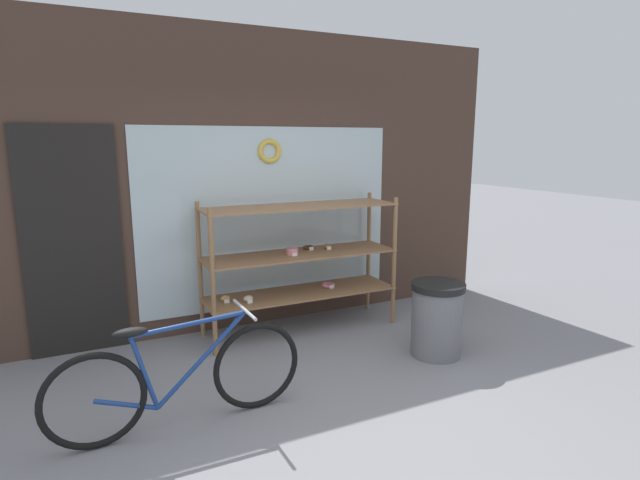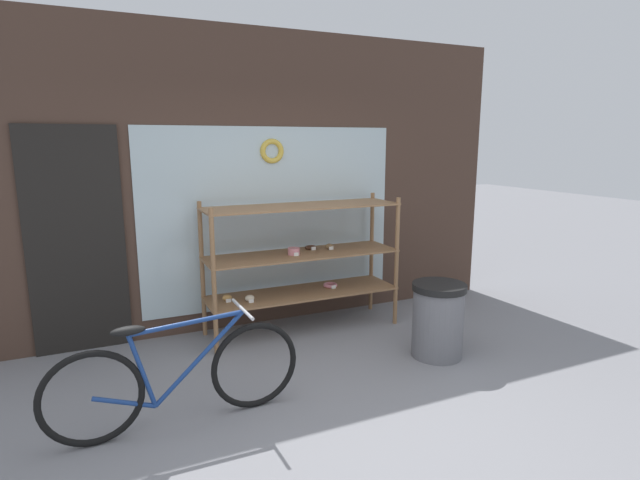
% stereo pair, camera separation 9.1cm
% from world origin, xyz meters
% --- Properties ---
extents(ground_plane, '(30.00, 30.00, 0.00)m').
position_xyz_m(ground_plane, '(0.00, 0.00, 0.00)').
color(ground_plane, gray).
extents(storefront_facade, '(5.92, 0.13, 3.07)m').
position_xyz_m(storefront_facade, '(-0.05, 2.28, 1.50)').
color(storefront_facade, '#473328').
rests_on(storefront_facade, ground_plane).
extents(display_case, '(2.00, 0.57, 1.38)m').
position_xyz_m(display_case, '(0.38, 1.86, 0.81)').
color(display_case, '#8E6642').
rests_on(display_case, ground_plane).
extents(bicycle, '(1.76, 0.46, 0.79)m').
position_xyz_m(bicycle, '(-1.09, 0.53, 0.35)').
color(bicycle, black).
rests_on(bicycle, ground_plane).
extents(trash_bin, '(0.49, 0.49, 0.69)m').
position_xyz_m(trash_bin, '(1.26, 0.73, 0.37)').
color(trash_bin, slate).
rests_on(trash_bin, ground_plane).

